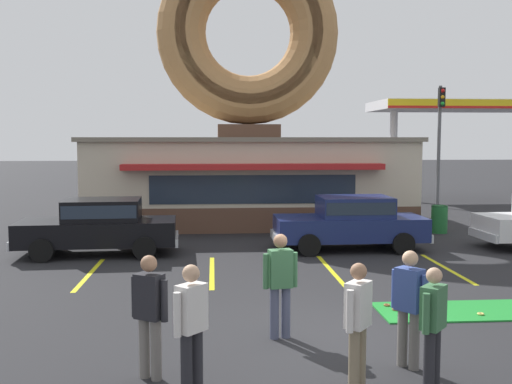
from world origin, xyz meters
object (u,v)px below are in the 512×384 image
Objects in this scene: car_navy at (351,221)px; car_black at (99,225)px; pedestrian_blue_sweater_man at (191,323)px; trash_bin at (439,219)px; pedestrian_crossing_woman at (358,319)px; pedestrian_hooded_kid at (433,321)px; pedestrian_leather_jacket_man at (280,280)px; traffic_light_pole at (440,130)px; golf_ball at (431,307)px; pedestrian_beanie_man at (409,303)px; pedestrian_clipboard_woman at (150,310)px.

car_black is at bearing -178.06° from car_navy.
trash_bin is (8.24, 12.79, -0.46)m from pedestrian_blue_sweater_man.
pedestrian_hooded_kid is at bearing -2.02° from pedestrian_crossing_woman.
traffic_light_pole is at bearing 61.96° from pedestrian_leather_jacket_man.
pedestrian_beanie_man is (-1.42, -2.88, 0.91)m from golf_ball.
pedestrian_blue_sweater_man is 3.18m from pedestrian_beanie_man.
pedestrian_clipboard_woman is (-4.99, -9.30, 0.10)m from car_navy.
traffic_light_pole is (8.87, 20.22, 2.77)m from pedestrian_crossing_woman.
pedestrian_hooded_kid is (3.20, 0.03, -0.06)m from pedestrian_blue_sweater_man.
pedestrian_leather_jacket_man is at bearing 140.45° from pedestrian_beanie_man.
pedestrian_clipboard_woman is at bearing 172.03° from pedestrian_hooded_kid.
pedestrian_blue_sweater_man reaches higher than pedestrian_crossing_woman.
pedestrian_leather_jacket_man is at bearing -59.92° from car_black.
car_navy is at bearing 91.16° from golf_ball.
pedestrian_crossing_woman is at bearing 1.66° from pedestrian_blue_sweater_man.
car_navy is 4.70× the size of trash_bin.
pedestrian_hooded_kid is at bearing -111.22° from traffic_light_pole.
pedestrian_crossing_woman is at bearing -144.96° from pedestrian_beanie_man.
pedestrian_beanie_man is at bearing -113.00° from trash_bin.
pedestrian_leather_jacket_man is (1.39, 2.11, 0.03)m from pedestrian_blue_sweater_man.
traffic_light_pole is (7.86, 20.26, 2.81)m from pedestrian_hooded_kid.
pedestrian_beanie_man is at bearing -98.02° from car_navy.
pedestrian_beanie_man is 21.32m from traffic_light_pole.
pedestrian_crossing_woman is 0.29× the size of traffic_light_pole.
traffic_light_pole is at bearing 61.38° from pedestrian_blue_sweater_man.
pedestrian_clipboard_woman reaches higher than car_black.
pedestrian_hooded_kid is at bearing -111.51° from trash_bin.
pedestrian_clipboard_woman reaches higher than trash_bin.
traffic_light_pole reaches higher than car_navy.
pedestrian_clipboard_woman is 15.09m from trash_bin.
pedestrian_hooded_kid is 2.77m from pedestrian_leather_jacket_man.
trash_bin is at bearing 64.61° from pedestrian_crossing_woman.
pedestrian_blue_sweater_man is at bearing -167.30° from pedestrian_beanie_man.
pedestrian_hooded_kid is 13.73m from trash_bin.
pedestrian_leather_jacket_man is at bearing -118.04° from traffic_light_pole.
pedestrian_blue_sweater_man reaches higher than golf_ball.
car_navy is 2.64× the size of pedestrian_clipboard_woman.
car_black is at bearing 120.08° from pedestrian_leather_jacket_man.
pedestrian_clipboard_woman is at bearing -177.83° from pedestrian_beanie_man.
pedestrian_hooded_kid reaches higher than car_navy.
car_black is 2.69× the size of pedestrian_beanie_man.
pedestrian_crossing_woman is 1.74× the size of trash_bin.
pedestrian_leather_jacket_man is 1.80× the size of trash_bin.
traffic_light_pole is at bearing 68.59° from golf_ball.
golf_ball is 0.01× the size of traffic_light_pole.
pedestrian_beanie_man reaches higher than golf_ball.
pedestrian_beanie_man is (-1.29, -9.16, 0.09)m from car_navy.
pedestrian_beanie_man is at bearing 12.70° from pedestrian_blue_sweater_man.
pedestrian_clipboard_woman is 0.30× the size of traffic_light_pole.
traffic_light_pole is at bearing 57.37° from car_navy.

